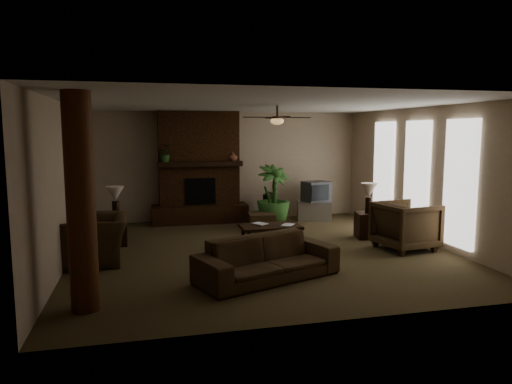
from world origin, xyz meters
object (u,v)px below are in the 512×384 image
object	(u,v)px
log_column	(81,203)
sofa	(267,251)
side_table_left	(114,232)
lamp_right	(369,192)
tv_stand	(314,211)
lamp_left	(115,196)
floor_plant	(273,209)
armchair_right	(406,223)
coffee_table	(270,228)
side_table_right	(368,225)
floor_vase	(269,205)
armchair_left	(94,231)
ottoman	(261,222)

from	to	relation	value
log_column	sofa	world-z (taller)	log_column
side_table_left	lamp_right	world-z (taller)	lamp_right
tv_stand	lamp_left	world-z (taller)	lamp_left
lamp_left	floor_plant	bearing A→B (deg)	17.01
armchair_right	floor_plant	distance (m)	3.41
log_column	coffee_table	world-z (taller)	log_column
coffee_table	side_table_right	bearing A→B (deg)	5.34
sofa	floor_plant	xyz separation A→B (m)	(1.22, 4.01, -0.03)
floor_vase	lamp_right	size ratio (longest dim) A/B	1.18
armchair_left	lamp_right	distance (m)	5.61
tv_stand	lamp_right	size ratio (longest dim) A/B	1.31
sofa	floor_vase	size ratio (longest dim) A/B	2.95
tv_stand	side_table_left	xyz separation A→B (m)	(-4.91, -1.56, 0.03)
log_column	floor_vase	size ratio (longest dim) A/B	3.64
sofa	armchair_right	xyz separation A→B (m)	(3.11, 1.18, 0.07)
floor_vase	lamp_left	world-z (taller)	lamp_left
floor_vase	floor_plant	distance (m)	0.59
log_column	ottoman	distance (m)	5.61
sofa	coffee_table	xyz separation A→B (m)	(0.60, 2.04, -0.07)
side_table_left	lamp_left	bearing A→B (deg)	9.64
log_column	floor_vase	bearing A→B (deg)	53.49
floor_vase	lamp_right	bearing A→B (deg)	-56.36
armchair_right	side_table_right	distance (m)	1.13
armchair_right	floor_plant	world-z (taller)	armchair_right
ottoman	lamp_right	size ratio (longest dim) A/B	0.92
floor_plant	side_table_right	size ratio (longest dim) A/B	2.72
side_table_left	lamp_left	world-z (taller)	lamp_left
side_table_left	side_table_right	distance (m)	5.36
lamp_left	lamp_right	bearing A→B (deg)	-7.18
coffee_table	floor_vase	xyz separation A→B (m)	(0.68, 2.55, 0.06)
sofa	floor_vase	xyz separation A→B (m)	(1.28, 4.59, -0.01)
log_column	floor_plant	xyz separation A→B (m)	(3.84, 4.69, -0.98)
armchair_left	armchair_right	world-z (taller)	armchair_left
lamp_left	lamp_right	xyz separation A→B (m)	(5.26, -0.66, 0.00)
floor_plant	lamp_right	distance (m)	2.48
armchair_left	floor_plant	xyz separation A→B (m)	(3.93, 2.35, -0.13)
armchair_right	floor_vase	distance (m)	3.88
coffee_table	tv_stand	distance (m)	3.03
tv_stand	side_table_right	world-z (taller)	side_table_right
coffee_table	ottoman	xyz separation A→B (m)	(0.21, 1.54, -0.17)
armchair_right	lamp_left	size ratio (longest dim) A/B	1.59
side_table_right	log_column	bearing A→B (deg)	-151.85
log_column	tv_stand	bearing A→B (deg)	45.34
floor_vase	lamp_right	world-z (taller)	lamp_right
sofa	side_table_left	world-z (taller)	sofa
armchair_left	ottoman	size ratio (longest dim) A/B	2.10
floor_vase	tv_stand	bearing A→B (deg)	-7.21
floor_plant	lamp_right	bearing A→B (deg)	-47.31
lamp_left	side_table_right	world-z (taller)	lamp_left
ottoman	side_table_right	world-z (taller)	side_table_right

